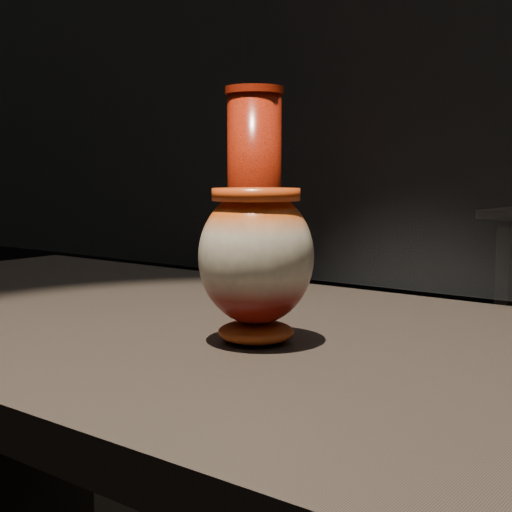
% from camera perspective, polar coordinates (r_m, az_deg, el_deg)
% --- Properties ---
extents(main_vase, '(0.17, 0.17, 0.20)m').
position_cam_1_polar(main_vase, '(0.91, 0.00, -0.22)').
color(main_vase, '#660F09').
rests_on(main_vase, display_plinth).
extents(tall_vase, '(0.12, 0.12, 0.37)m').
position_cam_1_polar(tall_vase, '(1.31, -0.13, 5.00)').
color(tall_vase, red).
rests_on(tall_vase, display_plinth).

